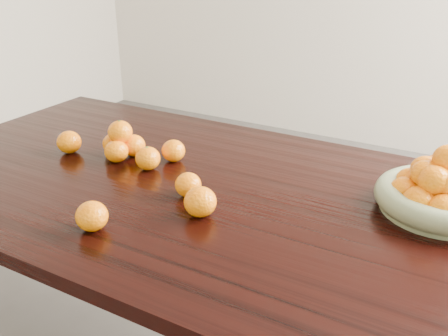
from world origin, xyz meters
The scene contains 9 objects.
dining_table centered at (0.00, 0.00, 0.66)m, with size 2.00×1.00×0.75m.
fruit_bowl centered at (0.54, 0.17, 0.80)m, with size 0.32×0.32×0.18m.
orange_pyramid centered at (-0.39, 0.05, 0.80)m, with size 0.14×0.14×0.12m.
loose_orange_0 centered at (-0.26, 0.02, 0.79)m, with size 0.08×0.08×0.07m, color orange.
loose_orange_1 centered at (-0.16, -0.33, 0.79)m, with size 0.08×0.08×0.07m, color orange.
loose_orange_2 centered at (0.03, -0.15, 0.79)m, with size 0.08×0.08×0.08m, color orange.
loose_orange_3 centered at (-0.56, 0.00, 0.79)m, with size 0.08×0.08×0.07m, color orange.
loose_orange_4 centered at (-0.23, 0.11, 0.78)m, with size 0.07×0.07×0.07m, color orange.
loose_orange_5 centered at (-0.06, -0.07, 0.78)m, with size 0.07×0.07×0.07m, color orange.
Camera 1 is at (0.61, -1.07, 1.37)m, focal length 40.00 mm.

